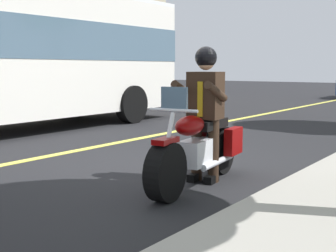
{
  "coord_description": "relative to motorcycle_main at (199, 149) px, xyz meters",
  "views": [
    {
      "loc": [
        5.38,
        4.03,
        1.47
      ],
      "look_at": [
        0.83,
        0.71,
        0.75
      ],
      "focal_mm": 48.86,
      "sensor_mm": 36.0,
      "label": 1
    }
  ],
  "objects": [
    {
      "name": "motorcycle_main",
      "position": [
        0.0,
        0.0,
        0.0
      ],
      "size": [
        2.22,
        0.77,
        1.26
      ],
      "color": "black",
      "rests_on": "ground_plane"
    },
    {
      "name": "lane_center_stripe",
      "position": [
        -0.58,
        -3.0,
        -0.45
      ],
      "size": [
        60.0,
        0.16,
        0.01
      ],
      "primitive_type": "cube",
      "color": "#E5DB4C",
      "rests_on": "ground_plane"
    },
    {
      "name": "ground_plane",
      "position": [
        -0.58,
        -1.0,
        -0.45
      ],
      "size": [
        80.0,
        80.0,
        0.0
      ],
      "primitive_type": "plane",
      "color": "black"
    },
    {
      "name": "rider_main",
      "position": [
        -0.19,
        -0.03,
        0.58
      ],
      "size": [
        0.67,
        0.61,
        1.74
      ],
      "color": "black",
      "rests_on": "ground_plane"
    }
  ]
}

